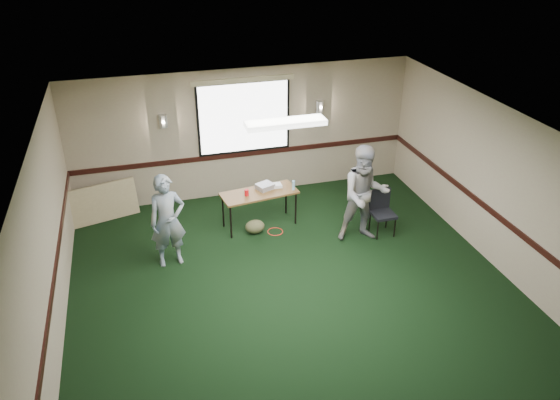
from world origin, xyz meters
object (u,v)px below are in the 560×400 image
object	(u,v)px
projector	(265,186)
conference_chair	(382,208)
person_left	(168,221)
folding_table	(259,195)
person_right	(365,194)

from	to	relation	value
projector	conference_chair	xyz separation A→B (m)	(1.99, -0.95, -0.27)
conference_chair	person_left	distance (m)	3.92
projector	conference_chair	distance (m)	2.23
folding_table	conference_chair	bearing A→B (deg)	-29.19
projector	person_left	distance (m)	2.12
projector	person_right	bearing A→B (deg)	-57.81
folding_table	person_left	size ratio (longest dim) A/B	0.90
conference_chair	person_right	distance (m)	0.62
projector	conference_chair	world-z (taller)	conference_chair
person_left	person_right	bearing A→B (deg)	-9.90
projector	person_right	size ratio (longest dim) A/B	0.17
conference_chair	person_right	world-z (taller)	person_right
conference_chair	projector	bearing A→B (deg)	154.28
person_right	conference_chair	bearing A→B (deg)	25.91
conference_chair	person_right	size ratio (longest dim) A/B	0.46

